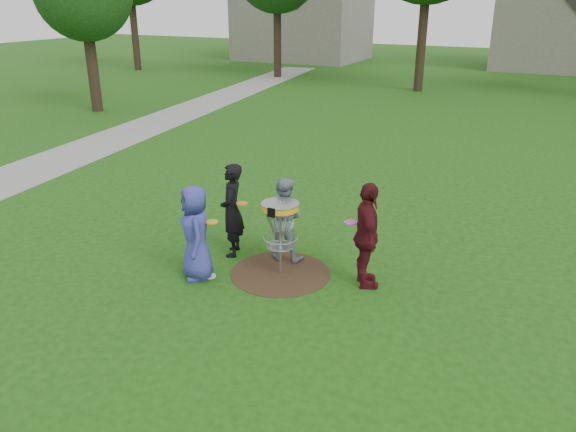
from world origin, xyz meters
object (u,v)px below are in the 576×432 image
at_px(player_blue, 196,233).
at_px(player_maroon, 367,236).
at_px(player_grey, 284,219).
at_px(player_black, 232,210).
at_px(disc_golf_basket, 280,221).

distance_m(player_blue, player_maroon, 2.92).
bearing_deg(player_grey, player_black, 9.39).
xyz_separation_m(player_grey, disc_golf_basket, (0.24, -0.60, 0.22)).
bearing_deg(disc_golf_basket, player_blue, -148.40).
bearing_deg(player_black, player_blue, -25.87).
height_order(player_grey, disc_golf_basket, player_grey).
bearing_deg(player_black, player_grey, 82.39).
height_order(player_black, disc_golf_basket, player_black).
xyz_separation_m(player_maroon, disc_golf_basket, (-1.49, -0.26, 0.10)).
distance_m(player_grey, disc_golf_basket, 0.68).
height_order(player_blue, player_black, player_black).
relative_size(player_blue, player_maroon, 0.92).
xyz_separation_m(player_black, disc_golf_basket, (1.19, -0.33, 0.12)).
bearing_deg(player_maroon, disc_golf_basket, 70.84).
bearing_deg(player_blue, disc_golf_basket, 79.19).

